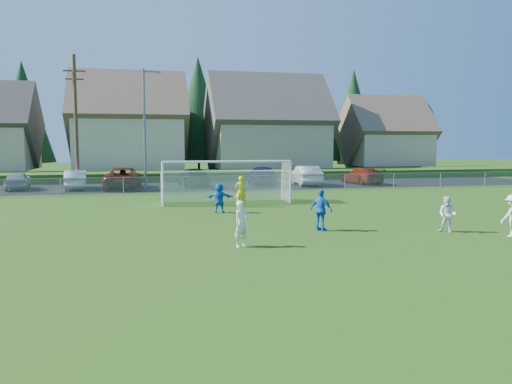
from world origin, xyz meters
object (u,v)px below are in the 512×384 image
Objects in this scene: soccer_ball at (238,235)px; car_d at (193,177)px; car_c at (123,178)px; car_g at (362,176)px; player_blue_a at (321,210)px; car_b at (76,180)px; goalkeeper at (241,192)px; player_white_b at (447,214)px; soccer_goal at (225,175)px; player_white_a at (241,224)px; player_blue_b at (219,198)px; car_e at (262,175)px; car_a at (17,181)px; car_f at (306,176)px.

car_d is (0.60, 22.55, 0.60)m from soccer_ball.
car_d is at bearing -167.58° from car_c.
soccer_ball is 0.05× the size of car_g.
player_blue_a is 24.06m from car_b.
car_g is at bearing -133.66° from goalkeeper.
car_g is (6.67, 22.27, -0.01)m from player_white_b.
soccer_ball is 0.03× the size of soccer_goal.
player_blue_a is 0.98× the size of goalkeeper.
car_b reaches higher than car_g.
car_g is at bearing 173.98° from car_b.
car_d is 11.73m from soccer_goal.
soccer_ball is at bearing 105.27° from car_b.
player_white_a is at bearing -119.93° from player_white_b.
soccer_goal is (1.33, 10.88, 1.52)m from soccer_ball.
car_e is (5.97, 15.67, 0.07)m from player_blue_b.
player_white_a is 10.50m from goalkeeper.
car_e reaches higher than car_d.
player_blue_b is 20.13m from car_a.
goalkeeper is 0.34× the size of car_d.
player_white_a is (-0.18, -1.57, 0.67)m from soccer_ball.
player_white_b reaches higher than car_a.
soccer_ball is 6.75m from player_blue_b.
car_c is at bearing 4.83° from car_f.
car_a is at bearing 119.38° from soccer_ball.
car_d is (-7.61, 23.25, 0.01)m from player_white_b.
car_a is 7.72m from car_c.
player_white_b is 0.86× the size of player_blue_a.
car_e is at bearing 66.60° from soccer_goal.
car_b reaches higher than soccer_ball.
player_white_b is 13.50m from soccer_goal.
car_e reaches higher than player_white_a.
player_blue_a is at bearing -2.82° from player_white_a.
soccer_ball is 0.15× the size of player_blue_b.
goalkeeper reaches higher than soccer_ball.
car_c is (-5.16, 14.68, 0.07)m from player_blue_b.
player_blue_b is at bearing 114.29° from car_b.
car_b reaches higher than car_a.
car_c is 12.20m from soccer_goal.
car_e reaches higher than car_f.
player_blue_a is at bearing 113.76° from car_b.
car_b is 18.10m from car_f.
player_white_b is 25.64m from car_c.
car_g is at bearing 178.50° from car_e.
car_c is at bearing 66.52° from player_white_a.
car_c is at bearing 174.65° from player_white_b.
player_white_b is at bearing -147.84° from player_blue_a.
soccer_ball is 11.07m from soccer_goal.
player_blue_a reaches higher than player_blue_b.
car_f reaches higher than car_g.
soccer_goal is at bearing 32.53° from car_g.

